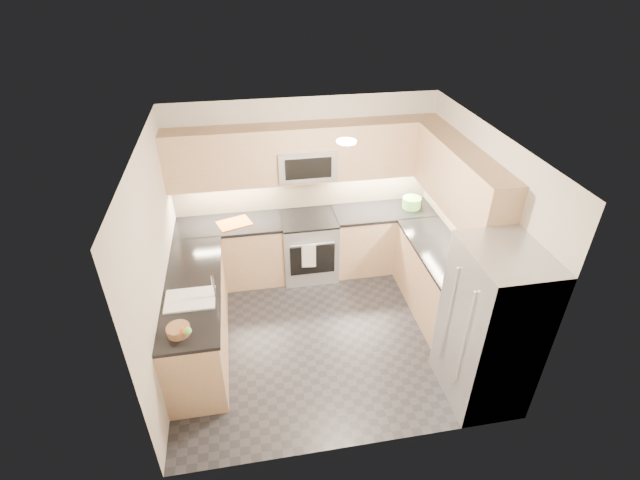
{
  "coord_description": "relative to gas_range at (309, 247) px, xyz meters",
  "views": [
    {
      "loc": [
        -0.81,
        -4.21,
        4.1
      ],
      "look_at": [
        0.0,
        0.35,
        1.15
      ],
      "focal_mm": 26.0,
      "sensor_mm": 36.0,
      "label": 1
    }
  ],
  "objects": [
    {
      "name": "sink_basin",
      "position": [
        -1.5,
        -1.53,
        0.42
      ],
      "size": [
        0.52,
        0.38,
        0.16
      ],
      "primitive_type": "cube",
      "color": "white",
      "rests_on": "base_cab_peninsula"
    },
    {
      "name": "fruit_pear",
      "position": [
        -1.47,
        -2.13,
        0.6
      ],
      "size": [
        0.08,
        0.08,
        0.08
      ],
      "primitive_type": "sphere",
      "color": "#5FB74E",
      "rests_on": "fruit_basket"
    },
    {
      "name": "backsplash_right",
      "position": [
        1.8,
        -0.82,
        0.74
      ],
      "size": [
        0.01,
        2.3,
        0.51
      ],
      "primitive_type": "cube",
      "color": "#C2B08C",
      "rests_on": "wall_right"
    },
    {
      "name": "faucet",
      "position": [
        -1.24,
        -1.53,
        0.62
      ],
      "size": [
        0.03,
        0.03,
        0.28
      ],
      "primitive_type": "cylinder",
      "color": "silver",
      "rests_on": "countertop_peninsula"
    },
    {
      "name": "wall_left",
      "position": [
        -1.8,
        -1.28,
        0.79
      ],
      "size": [
        0.02,
        3.2,
        2.5
      ],
      "primitive_type": "cube",
      "color": "#BCB3A4",
      "rests_on": "floor"
    },
    {
      "name": "countertop_peninsula",
      "position": [
        -1.5,
        -1.28,
        0.47
      ],
      "size": [
        0.63,
        2.0,
        0.04
      ],
      "primitive_type": "cube",
      "color": "black",
      "rests_on": "base_cab_peninsula"
    },
    {
      "name": "fruit_basket",
      "position": [
        -1.58,
        -2.02,
        0.53
      ],
      "size": [
        0.24,
        0.24,
        0.08
      ],
      "primitive_type": "cylinder",
      "rotation": [
        0.0,
        0.0,
        0.09
      ],
      "color": "#996947",
      "rests_on": "countertop_peninsula"
    },
    {
      "name": "oven_door_glass",
      "position": [
        0.0,
        -0.33,
        -0.01
      ],
      "size": [
        0.62,
        0.02,
        0.45
      ],
      "primitive_type": "cube",
      "color": "black",
      "rests_on": "gas_range"
    },
    {
      "name": "upper_cab_back",
      "position": [
        0.0,
        0.15,
        1.37
      ],
      "size": [
        3.6,
        0.35,
        0.75
      ],
      "primitive_type": "cube",
      "color": "tan",
      "rests_on": "wall_back"
    },
    {
      "name": "utensil_bowl",
      "position": [
        1.49,
        0.03,
        0.56
      ],
      "size": [
        0.31,
        0.31,
        0.15
      ],
      "primitive_type": "cylinder",
      "rotation": [
        0.0,
        0.0,
        0.18
      ],
      "color": "#5EA848",
      "rests_on": "countertop_back_right"
    },
    {
      "name": "countertop_back_left",
      "position": [
        -1.09,
        0.02,
        0.47
      ],
      "size": [
        1.42,
        0.63,
        0.04
      ],
      "primitive_type": "cube",
      "color": "black",
      "rests_on": "base_cab_back_left"
    },
    {
      "name": "fridge_handle_left",
      "position": [
        1.08,
        -2.61,
        0.49
      ],
      "size": [
        0.02,
        0.02,
        1.2
      ],
      "primitive_type": "cylinder",
      "color": "#B2B5BA",
      "rests_on": "refrigerator"
    },
    {
      "name": "base_cab_peninsula",
      "position": [
        -1.5,
        -1.28,
        -0.01
      ],
      "size": [
        0.6,
        2.0,
        0.9
      ],
      "primitive_type": "cube",
      "color": "tan",
      "rests_on": "floor"
    },
    {
      "name": "refrigerator",
      "position": [
        1.45,
        -2.43,
        0.45
      ],
      "size": [
        0.7,
        0.9,
        1.8
      ],
      "primitive_type": "cube",
      "color": "#A5A6AD",
      "rests_on": "floor"
    },
    {
      "name": "wall_right",
      "position": [
        1.8,
        -1.28,
        0.79
      ],
      "size": [
        0.02,
        3.2,
        2.5
      ],
      "primitive_type": "cube",
      "color": "#BCB3A4",
      "rests_on": "floor"
    },
    {
      "name": "cutting_board",
      "position": [
        -1.01,
        0.01,
        0.49
      ],
      "size": [
        0.5,
        0.42,
        0.01
      ],
      "primitive_type": "cube",
      "rotation": [
        0.0,
        0.0,
        0.32
      ],
      "color": "orange",
      "rests_on": "countertop_back_left"
    },
    {
      "name": "wall_back",
      "position": [
        0.0,
        0.32,
        0.79
      ],
      "size": [
        3.6,
        0.02,
        2.5
      ],
      "primitive_type": "cube",
      "color": "#BCB3A4",
      "rests_on": "floor"
    },
    {
      "name": "fruit_apple",
      "position": [
        -1.49,
        -2.1,
        0.6
      ],
      "size": [
        0.07,
        0.07,
        0.07
      ],
      "primitive_type": "sphere",
      "color": "#BD4115",
      "rests_on": "fruit_basket"
    },
    {
      "name": "countertop_back_right",
      "position": [
        1.09,
        0.02,
        0.47
      ],
      "size": [
        1.42,
        0.63,
        0.04
      ],
      "primitive_type": "cube",
      "color": "black",
      "rests_on": "base_cab_back_right"
    },
    {
      "name": "fridge_handle_right",
      "position": [
        1.08,
        -2.25,
        0.49
      ],
      "size": [
        0.02,
        0.02,
        1.2
      ],
      "primitive_type": "cylinder",
      "color": "#B2B5BA",
      "rests_on": "refrigerator"
    },
    {
      "name": "upper_cab_right",
      "position": [
        1.62,
        -1.0,
        1.37
      ],
      "size": [
        0.35,
        1.95,
        0.75
      ],
      "primitive_type": "cube",
      "color": "tan",
      "rests_on": "wall_right"
    },
    {
      "name": "oven_handle",
      "position": [
        0.0,
        -0.35,
        0.26
      ],
      "size": [
        0.6,
        0.02,
        0.02
      ],
      "primitive_type": "cylinder",
      "rotation": [
        0.0,
        1.57,
        0.0
      ],
      "color": "#B2B5BA",
      "rests_on": "gas_range"
    },
    {
      "name": "base_cab_right",
      "position": [
        1.5,
        -1.12,
        -0.01
      ],
      "size": [
        0.6,
        1.7,
        0.9
      ],
      "primitive_type": "cube",
      "color": "tan",
      "rests_on": "floor"
    },
    {
      "name": "backsplash_back",
      "position": [
        0.0,
        0.32,
        0.74
      ],
      "size": [
        3.6,
        0.01,
        0.51
      ],
      "primitive_type": "cube",
      "color": "#C2B08C",
      "rests_on": "wall_back"
    },
    {
      "name": "wall_front",
      "position": [
        0.0,
        -2.88,
        0.79
      ],
      "size": [
        3.6,
        0.02,
        2.5
      ],
      "primitive_type": "cube",
      "color": "#BCB3A4",
      "rests_on": "floor"
    },
    {
      "name": "dish_towel_check",
      "position": [
        -0.06,
        -0.37,
        0.1
      ],
      "size": [
        0.19,
        0.04,
        0.36
      ],
      "primitive_type": "cube",
      "rotation": [
        0.0,
        0.0,
        -0.1
      ],
      "color": "white",
      "rests_on": "oven_handle"
    },
    {
      "name": "microwave_door",
      "position": [
        0.0,
        -0.08,
        1.24
      ],
      "size": [
        0.6,
        0.01,
        0.28
      ],
      "primitive_type": "cube",
      "color": "black",
      "rests_on": "microwave"
    },
    {
      "name": "countertop_right",
      "position": [
        1.5,
        -1.12,
        0.47
      ],
      "size": [
        0.63,
        1.7,
        0.04
      ],
      "primitive_type": "cube",
      "color": "black",
      "rests_on": "base_cab_right"
    },
    {
      "name": "base_cab_back_left",
      "position": [
        -1.09,
        0.02,
        -0.01
      ],
      "size": [
        1.42,
        0.6,
        0.9
      ],
      "primitive_type": "cube",
      "color": "tan",
      "rests_on": "floor"
    },
    {
      "name": "fruit_orange",
      "position": [
        -1.51,
        -2.11,
        0.6
      ],
      "size": [
        0.07,
        0.07,
        0.07
      ],
      "primitive_type": "sphere",
      "color": "#F05B1A",
      "rests_on": "fruit_basket"
    },
    {
      "name": "ceiling",
      "position": [
        0.0,
        -1.28,
        2.04
      ],
      "size": [
        3.6,
        3.2,
        0.02
      ],
      "primitive_type": "cube",
      "color": "beige",
      "rests_on": "wall_back"
    },
    {
      "name": "base_cab_back_right",
      "position": [
        1.09,
        0.02,
        -0.01
      ],
      "size": [
        1.42,
        0.6,
        0.9
      ],
      "primitive_type": "cube",
      "color": "tan",
      "rests_on": "floor"
    },
    {
      "name": "floor",
      "position": [
        0.0,
        -1.28,
        -0.46
      ],
      "size": [
        3.6,
        3.2,
        0.0
      ],
      "primitive_type": "cube",
      "color": "black",
      "rests_on": "ground"
    },
    {
      "name": "microwave",
      "position": [
        0.0,
        0.12,
        1.24
      ],
      "size": [
        0.76,
        0.4,
        0.4
      ],
      "primitive_type": "cube",
      "color": "#ACAFB5",
      "rests_on": "upper_cab_back"
    },
    {
      "name": "range_cooktop",
      "position": [
        0.0,
        0.0,
        0.46
      ],
      "size": [
        0.76,
        0.65,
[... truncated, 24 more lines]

